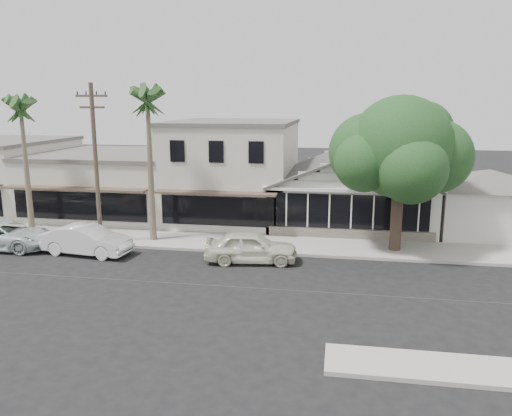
% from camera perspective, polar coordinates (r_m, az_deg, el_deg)
% --- Properties ---
extents(ground, '(140.00, 140.00, 0.00)m').
position_cam_1_polar(ground, '(22.20, -2.13, -9.03)').
color(ground, black).
rests_on(ground, ground).
extents(sidewalk_north, '(90.00, 3.50, 0.15)m').
position_cam_1_polar(sidewalk_north, '(30.71, -14.31, -3.28)').
color(sidewalk_north, '#9E9991').
rests_on(sidewalk_north, ground).
extents(corner_shop, '(10.40, 8.60, 5.10)m').
position_cam_1_polar(corner_shop, '(33.20, 10.76, 2.51)').
color(corner_shop, silver).
rests_on(corner_shop, ground).
extents(side_cottage, '(6.00, 6.00, 3.00)m').
position_cam_1_polar(side_cottage, '(33.65, 24.80, -0.21)').
color(side_cottage, silver).
rests_on(side_cottage, ground).
extents(row_building_near, '(8.00, 10.00, 6.50)m').
position_cam_1_polar(row_building_near, '(34.88, -2.51, 4.20)').
color(row_building_near, beige).
rests_on(row_building_near, ground).
extents(row_building_midnear, '(10.00, 10.00, 4.20)m').
position_cam_1_polar(row_building_midnear, '(37.95, -15.92, 2.63)').
color(row_building_midnear, beige).
rests_on(row_building_midnear, ground).
extents(utility_pole, '(1.80, 0.24, 9.00)m').
position_cam_1_polar(utility_pole, '(28.90, -17.85, 5.11)').
color(utility_pole, brown).
rests_on(utility_pole, ground).
extents(car_0, '(4.86, 2.44, 1.59)m').
position_cam_1_polar(car_0, '(25.29, -0.58, -4.47)').
color(car_0, silver).
rests_on(car_0, ground).
extents(car_1, '(4.97, 2.23, 1.58)m').
position_cam_1_polar(car_1, '(28.05, -18.75, -3.48)').
color(car_1, silver).
rests_on(car_1, ground).
extents(car_2, '(5.49, 2.64, 1.51)m').
position_cam_1_polar(car_2, '(30.90, -26.74, -2.81)').
color(car_2, silver).
rests_on(car_2, ground).
extents(shade_tree, '(7.54, 6.82, 8.37)m').
position_cam_1_polar(shade_tree, '(27.40, 15.99, 6.39)').
color(shade_tree, '#4A382D').
rests_on(shade_tree, ground).
extents(palm_east, '(2.75, 2.75, 9.34)m').
position_cam_1_polar(palm_east, '(28.65, -12.31, 11.86)').
color(palm_east, '#726651').
rests_on(palm_east, ground).
extents(palm_mid, '(3.10, 3.10, 8.81)m').
position_cam_1_polar(palm_mid, '(32.82, -25.30, 10.18)').
color(palm_mid, '#726651').
rests_on(palm_mid, ground).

